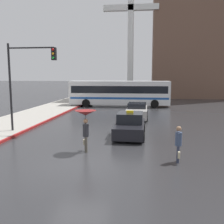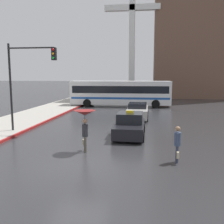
{
  "view_description": "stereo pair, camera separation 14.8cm",
  "coord_description": "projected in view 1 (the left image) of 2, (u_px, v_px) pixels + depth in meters",
  "views": [
    {
      "loc": [
        2.86,
        -10.6,
        3.88
      ],
      "look_at": [
        0.55,
        6.71,
        1.4
      ],
      "focal_mm": 42.0,
      "sensor_mm": 36.0,
      "label": 1
    },
    {
      "loc": [
        3.01,
        -10.58,
        3.88
      ],
      "look_at": [
        0.55,
        6.71,
        1.4
      ],
      "focal_mm": 42.0,
      "sensor_mm": 36.0,
      "label": 2
    }
  ],
  "objects": [
    {
      "name": "ground_plane",
      "position": [
        79.0,
        165.0,
        11.32
      ],
      "size": [
        300.0,
        300.0,
        0.0
      ],
      "primitive_type": "plane",
      "color": "#2D2D30"
    },
    {
      "name": "taxi",
      "position": [
        130.0,
        126.0,
        16.64
      ],
      "size": [
        1.91,
        4.11,
        1.65
      ],
      "rotation": [
        0.0,
        0.0,
        3.14
      ],
      "color": "black",
      "rests_on": "ground_plane"
    },
    {
      "name": "sedan_red",
      "position": [
        137.0,
        111.0,
        23.47
      ],
      "size": [
        1.91,
        4.48,
        1.37
      ],
      "rotation": [
        0.0,
        0.0,
        3.14
      ],
      "color": "#B7B2AD",
      "rests_on": "ground_plane"
    },
    {
      "name": "city_bus",
      "position": [
        119.0,
        92.0,
        32.46
      ],
      "size": [
        12.31,
        2.96,
        3.13
      ],
      "rotation": [
        0.0,
        0.0,
        -1.54
      ],
      "color": "silver",
      "rests_on": "ground_plane"
    },
    {
      "name": "pedestrian_with_umbrella",
      "position": [
        86.0,
        118.0,
        13.08
      ],
      "size": [
        1.07,
        1.07,
        2.13
      ],
      "rotation": [
        0.0,
        0.0,
        1.94
      ],
      "color": "#4C473D",
      "rests_on": "ground_plane"
    },
    {
      "name": "pedestrian_man",
      "position": [
        178.0,
        142.0,
        11.59
      ],
      "size": [
        0.33,
        0.59,
        1.65
      ],
      "rotation": [
        0.0,
        0.0,
        -1.72
      ],
      "color": "#2D3347",
      "rests_on": "ground_plane"
    },
    {
      "name": "traffic_light",
      "position": [
        27.0,
        72.0,
        17.08
      ],
      "size": [
        3.3,
        0.38,
        5.91
      ],
      "color": "black",
      "rests_on": "ground_plane"
    },
    {
      "name": "building_tower_near",
      "position": [
        199.0,
        7.0,
        45.39
      ],
      "size": [
        15.52,
        11.31,
        31.16
      ],
      "color": "brown",
      "rests_on": "ground_plane"
    },
    {
      "name": "monument_cross",
      "position": [
        131.0,
        28.0,
        42.15
      ],
      "size": [
        8.86,
        0.9,
        20.14
      ],
      "color": "white",
      "rests_on": "ground_plane"
    }
  ]
}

